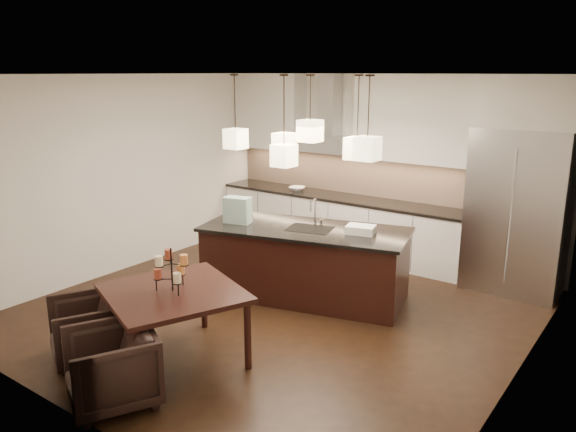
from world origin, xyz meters
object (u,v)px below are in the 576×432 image
Objects in this scene: island_body at (305,264)px; armchair_right at (111,368)px; refrigerator at (518,211)px; dining_table at (175,325)px; armchair_left at (88,329)px.

armchair_right is at bearing -104.63° from island_body.
refrigerator reaches higher than island_body.
armchair_right is (-2.09, -4.80, -0.73)m from refrigerator.
armchair_left is (-0.72, -0.51, -0.05)m from dining_table.
island_body reaches higher than dining_table.
armchair_right is at bearing -58.82° from dining_table.
armchair_left is at bearing -121.99° from dining_table.
refrigerator reaches higher than armchair_right.
refrigerator is 5.38m from armchair_left.
island_body reaches higher than armchair_left.
island_body is 2.13m from dining_table.
armchair_left is 0.95× the size of armchair_right.
dining_table is at bearing -108.06° from island_body.
armchair_left is at bearing -123.42° from refrigerator.
refrigerator is 4.58m from dining_table.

